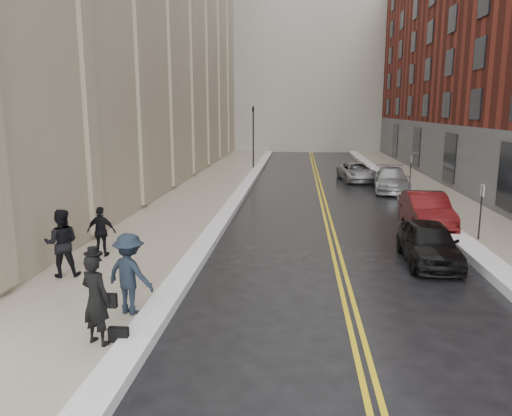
% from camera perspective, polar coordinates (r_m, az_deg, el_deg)
% --- Properties ---
extents(ground, '(160.00, 160.00, 0.00)m').
position_cam_1_polar(ground, '(11.90, -1.05, -13.31)').
color(ground, black).
rests_on(ground, ground).
extents(sidewalk_left, '(4.00, 64.00, 0.15)m').
position_cam_1_polar(sidewalk_left, '(27.78, -6.87, 1.06)').
color(sidewalk_left, gray).
rests_on(sidewalk_left, ground).
extents(sidewalk_right, '(3.00, 64.00, 0.15)m').
position_cam_1_polar(sidewalk_right, '(28.32, 20.96, 0.58)').
color(sidewalk_right, gray).
rests_on(sidewalk_right, ground).
extents(lane_stripe_a, '(0.12, 64.00, 0.01)m').
position_cam_1_polar(lane_stripe_a, '(27.25, 7.45, 0.69)').
color(lane_stripe_a, gold).
rests_on(lane_stripe_a, ground).
extents(lane_stripe_b, '(0.12, 64.00, 0.01)m').
position_cam_1_polar(lane_stripe_b, '(27.26, 7.96, 0.68)').
color(lane_stripe_b, gold).
rests_on(lane_stripe_b, ground).
extents(snow_ridge_left, '(0.70, 60.80, 0.26)m').
position_cam_1_polar(snow_ridge_left, '(27.40, -2.15, 1.11)').
color(snow_ridge_left, white).
rests_on(snow_ridge_left, ground).
extents(snow_ridge_right, '(0.85, 60.80, 0.30)m').
position_cam_1_polar(snow_ridge_right, '(27.85, 17.31, 0.81)').
color(snow_ridge_right, white).
rests_on(snow_ridge_right, ground).
extents(traffic_signal, '(0.18, 0.15, 5.20)m').
position_cam_1_polar(traffic_signal, '(40.98, -0.32, 8.63)').
color(traffic_signal, black).
rests_on(traffic_signal, ground).
extents(parking_sign_near, '(0.06, 0.35, 2.23)m').
position_cam_1_polar(parking_sign_near, '(20.27, 24.32, 0.03)').
color(parking_sign_near, black).
rests_on(parking_sign_near, ground).
extents(parking_sign_far, '(0.06, 0.35, 2.23)m').
position_cam_1_polar(parking_sign_far, '(31.70, 17.25, 4.23)').
color(parking_sign_far, black).
rests_on(parking_sign_far, ground).
extents(car_black, '(1.72, 4.07, 1.37)m').
position_cam_1_polar(car_black, '(17.17, 19.14, -3.75)').
color(car_black, black).
rests_on(car_black, ground).
extents(car_maroon, '(1.62, 4.52, 1.48)m').
position_cam_1_polar(car_maroon, '(22.25, 18.90, -0.26)').
color(car_maroon, '#460C0D').
rests_on(car_maroon, ground).
extents(car_silver_near, '(2.57, 5.15, 1.44)m').
position_cam_1_polar(car_silver_near, '(31.60, 15.22, 3.16)').
color(car_silver_near, '#94969B').
rests_on(car_silver_near, ground).
extents(car_silver_far, '(2.70, 4.90, 1.30)m').
position_cam_1_polar(car_silver_far, '(35.55, 11.48, 4.07)').
color(car_silver_far, gray).
rests_on(car_silver_far, ground).
extents(pedestrian_main, '(0.84, 0.71, 1.94)m').
position_cam_1_polar(pedestrian_main, '(10.89, -17.84, -9.89)').
color(pedestrian_main, black).
rests_on(pedestrian_main, sidewalk_left).
extents(pedestrian_a, '(1.14, 1.00, 1.99)m').
position_cam_1_polar(pedestrian_a, '(15.50, -21.32, -3.75)').
color(pedestrian_a, black).
rests_on(pedestrian_a, sidewalk_left).
extents(pedestrian_b, '(1.44, 1.15, 1.95)m').
position_cam_1_polar(pedestrian_b, '(12.24, -14.24, -7.29)').
color(pedestrian_b, black).
rests_on(pedestrian_b, sidewalk_left).
extents(pedestrian_c, '(0.99, 0.45, 1.66)m').
position_cam_1_polar(pedestrian_c, '(17.20, -17.25, -2.60)').
color(pedestrian_c, black).
rests_on(pedestrian_c, sidewalk_left).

